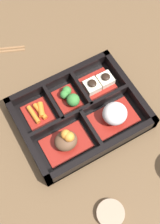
# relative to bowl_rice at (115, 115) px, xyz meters

# --- Properties ---
(ground_plane) EXTENTS (3.00, 3.00, 0.00)m
(ground_plane) POSITION_rel_bowl_rice_xyz_m (0.06, -0.05, -0.03)
(ground_plane) COLOR brown
(bento_base) EXTENTS (0.28, 0.22, 0.01)m
(bento_base) POSITION_rel_bowl_rice_xyz_m (0.06, -0.05, -0.03)
(bento_base) COLOR black
(bento_base) RESTS_ON ground_plane
(bento_rim) EXTENTS (0.28, 0.22, 0.04)m
(bento_rim) POSITION_rel_bowl_rice_xyz_m (0.06, -0.05, -0.01)
(bento_rim) COLOR black
(bento_rim) RESTS_ON ground_plane
(bowl_rice) EXTENTS (0.10, 0.07, 0.05)m
(bowl_rice) POSITION_rel_bowl_rice_xyz_m (0.00, 0.00, 0.00)
(bowl_rice) COLOR maroon
(bowl_rice) RESTS_ON bento_base
(bowl_stew) EXTENTS (0.10, 0.07, 0.05)m
(bowl_stew) POSITION_rel_bowl_rice_xyz_m (0.12, -0.00, -0.00)
(bowl_stew) COLOR maroon
(bowl_stew) RESTS_ON bento_base
(bowl_tofu) EXTENTS (0.07, 0.07, 0.03)m
(bowl_tofu) POSITION_rel_bowl_rice_xyz_m (-0.01, -0.09, -0.01)
(bowl_tofu) COLOR maroon
(bowl_tofu) RESTS_ON bento_base
(bowl_greens) EXTENTS (0.05, 0.07, 0.04)m
(bowl_greens) POSITION_rel_bowl_rice_xyz_m (0.07, -0.09, -0.01)
(bowl_greens) COLOR maroon
(bowl_greens) RESTS_ON bento_base
(bowl_carrots) EXTENTS (0.06, 0.07, 0.02)m
(bowl_carrots) POSITION_rel_bowl_rice_xyz_m (0.14, -0.09, -0.02)
(bowl_carrots) COLOR maroon
(bowl_carrots) RESTS_ON bento_base
(sauce_dish) EXTENTS (0.06, 0.06, 0.01)m
(sauce_dish) POSITION_rel_bowl_rice_xyz_m (0.12, 0.17, -0.03)
(sauce_dish) COLOR gray
(sauce_dish) RESTS_ON ground_plane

